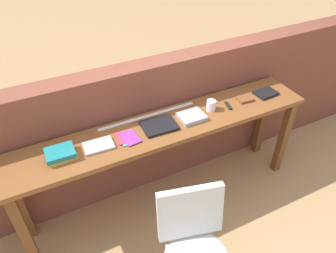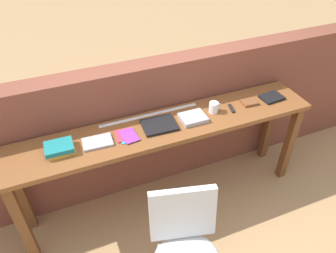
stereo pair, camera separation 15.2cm
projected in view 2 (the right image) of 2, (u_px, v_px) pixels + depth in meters
ground_plane at (179, 222)px, 2.89m from camera, size 40.00×40.00×0.00m
brick_wall_back at (152, 125)px, 2.97m from camera, size 6.00×0.20×1.26m
sideboard at (166, 138)px, 2.65m from camera, size 2.50×0.44×0.88m
chair_white_moulded at (185, 244)px, 2.14m from camera, size 0.54×0.54×0.89m
book_stack_leftmost at (60, 148)px, 2.30m from camera, size 0.20×0.16×0.06m
magazine_cycling at (98, 142)px, 2.39m from camera, size 0.22×0.16×0.02m
pamphlet_pile_colourful at (127, 136)px, 2.45m from camera, size 0.17×0.19×0.01m
book_open_centre at (159, 125)px, 2.54m from camera, size 0.27×0.22×0.02m
book_grey_hardcover at (193, 118)px, 2.61m from camera, size 0.20×0.17×0.04m
mug at (214, 107)px, 2.68m from camera, size 0.11×0.08×0.09m
multitool_folded at (231, 108)px, 2.73m from camera, size 0.05×0.11×0.02m
leather_journal_brown at (249, 102)px, 2.79m from camera, size 0.14×0.11×0.02m
book_repair_rightmost at (272, 97)px, 2.85m from camera, size 0.20×0.16×0.02m
ruler_metal_back_edge at (149, 115)px, 2.67m from camera, size 0.83×0.03×0.00m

